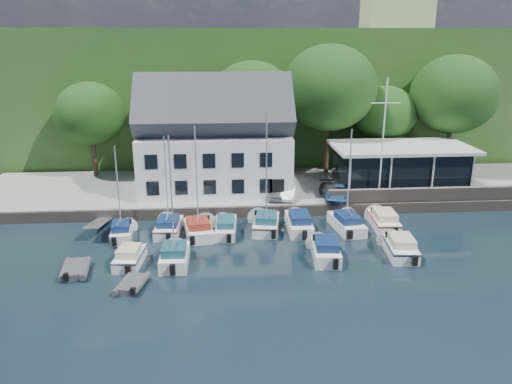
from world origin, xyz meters
TOP-DOWN VIEW (x-y plane):
  - ground at (0.00, 0.00)m, footprint 180.00×180.00m
  - quay at (0.00, 17.50)m, footprint 60.00×13.00m
  - quay_face at (0.00, 11.00)m, footprint 60.00×0.30m
  - hillside at (0.00, 62.00)m, footprint 160.00×75.00m
  - field_patch at (8.00, 70.00)m, footprint 50.00×30.00m
  - farmhouse at (22.00, 52.00)m, footprint 10.40×7.00m
  - harbor_building at (-7.00, 16.50)m, footprint 14.40×8.20m
  - club_pavilion at (11.00, 16.00)m, footprint 13.20×7.20m
  - seawall at (12.00, 11.40)m, footprint 18.00×0.50m
  - gangway at (-16.50, 9.00)m, footprint 1.20×6.00m
  - car_silver at (-1.53, 13.21)m, footprint 1.95×3.74m
  - car_white at (-0.29, 13.07)m, footprint 2.17×3.69m
  - car_dgrey at (3.58, 12.72)m, footprint 1.76×4.27m
  - car_blue at (4.04, 12.55)m, footprint 2.46×4.15m
  - flagpole at (7.87, 12.40)m, footprint 2.61×0.20m
  - tree_0 at (-19.83, 22.72)m, footprint 7.15×7.15m
  - tree_1 at (-11.40, 22.80)m, footprint 7.43×7.43m
  - tree_2 at (-3.09, 21.67)m, footprint 8.69×8.69m
  - tree_3 at (4.93, 21.66)m, footprint 9.88×9.88m
  - tree_4 at (11.26, 22.36)m, footprint 6.71×6.71m
  - tree_5 at (18.16, 21.25)m, footprint 9.09×9.09m
  - boat_r1_0 at (-14.41, 7.15)m, footprint 2.24×5.31m
  - boat_r1_1 at (-10.80, 7.88)m, footprint 2.47×5.76m
  - boat_r1_2 at (-8.39, 7.09)m, footprint 3.11×6.07m
  - boat_r1_3 at (-6.20, 7.55)m, footprint 2.16×6.33m
  - boat_r1_4 at (-2.90, 7.92)m, footprint 3.08×6.25m
  - boat_r1_5 at (-0.23, 7.71)m, footprint 2.16×6.67m
  - boat_r1_6 at (3.68, 7.54)m, footprint 2.83×6.61m
  - boat_r1_7 at (6.92, 7.96)m, footprint 2.46×6.60m
  - boat_r2_0 at (-12.99, 2.28)m, footprint 2.28×5.01m
  - boat_r2_1 at (-9.87, 2.13)m, footprint 2.15×5.53m
  - boat_r2_3 at (0.84, 2.28)m, footprint 2.56×6.05m
  - boat_r2_4 at (6.36, 2.47)m, footprint 2.64×6.16m
  - dinghy_0 at (-16.44, 1.19)m, footprint 2.25×3.35m
  - dinghy_1 at (-12.34, -1.15)m, footprint 2.21×3.03m

SIDE VIEW (x-z plane):
  - ground at x=0.00m, z-range 0.00..0.00m
  - gangway at x=-16.50m, z-range -0.70..0.70m
  - dinghy_1 at x=-12.34m, z-range 0.00..0.64m
  - dinghy_0 at x=-16.44m, z-range 0.00..0.74m
  - quay at x=0.00m, z-range 0.00..1.00m
  - quay_face at x=0.00m, z-range 0.00..1.00m
  - boat_r1_3 at x=-6.20m, z-range 0.00..1.36m
  - boat_r2_0 at x=-12.99m, z-range 0.00..1.37m
  - boat_r1_7 at x=6.92m, z-range 0.00..1.44m
  - boat_r2_4 at x=6.36m, z-range 0.00..1.48m
  - boat_r2_3 at x=0.84m, z-range 0.00..1.53m
  - boat_r1_5 at x=-0.23m, z-range 0.00..1.55m
  - car_white at x=-0.29m, z-range 1.00..2.15m
  - seawall at x=12.00m, z-range 1.00..2.20m
  - car_silver at x=-1.53m, z-range 1.00..2.22m
  - car_dgrey at x=3.58m, z-range 1.00..2.24m
  - car_blue at x=4.04m, z-range 1.00..2.33m
  - club_pavilion at x=11.00m, z-range 1.00..5.10m
  - boat_r1_0 at x=-14.41m, z-range 0.00..8.28m
  - boat_r1_1 at x=-10.80m, z-range 0.00..8.41m
  - boat_r1_6 at x=3.68m, z-range 0.00..8.88m
  - boat_r1_2 at x=-8.39m, z-range 0.00..8.91m
  - boat_r1_4 at x=-2.90m, z-range 0.00..9.03m
  - boat_r2_1 at x=-9.87m, z-range 0.00..9.21m
  - harbor_building at x=-7.00m, z-range 1.00..9.70m
  - tree_4 at x=11.26m, z-range 1.00..10.17m
  - tree_0 at x=-19.83m, z-range 1.00..10.78m
  - tree_1 at x=-11.40m, z-range 1.00..11.15m
  - flagpole at x=7.87m, z-range 1.00..11.86m
  - tree_2 at x=-3.09m, z-range 1.00..12.88m
  - tree_5 at x=18.16m, z-range 1.00..13.42m
  - tree_3 at x=4.93m, z-range 1.00..14.50m
  - hillside at x=0.00m, z-range 0.00..16.00m
  - field_patch at x=8.00m, z-range 16.00..16.30m
  - farmhouse at x=22.00m, z-range 16.00..24.20m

